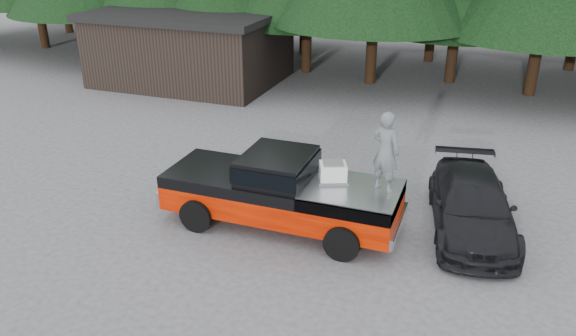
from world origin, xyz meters
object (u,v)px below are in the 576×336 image
(air_compressor, at_px, (333,173))
(utility_building, at_px, (192,46))
(man_on_bed, at_px, (386,152))
(parked_car, at_px, (472,205))
(pickup_truck, at_px, (281,201))

(air_compressor, distance_m, utility_building, 15.12)
(man_on_bed, distance_m, utility_building, 16.01)
(air_compressor, xyz_separation_m, parked_car, (3.23, 1.19, -0.87))
(pickup_truck, xyz_separation_m, parked_car, (4.47, 1.41, 0.01))
(parked_car, bearing_deg, man_on_bed, -158.93)
(parked_car, distance_m, utility_building, 16.74)
(parked_car, bearing_deg, utility_building, 132.56)
(pickup_truck, distance_m, man_on_bed, 2.96)
(pickup_truck, bearing_deg, parked_car, 17.47)
(pickup_truck, bearing_deg, utility_building, 127.77)
(air_compressor, height_order, man_on_bed, man_on_bed)
(utility_building, bearing_deg, parked_car, -36.98)
(pickup_truck, relative_size, air_compressor, 9.58)
(parked_car, height_order, utility_building, utility_building)
(pickup_truck, relative_size, man_on_bed, 3.15)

